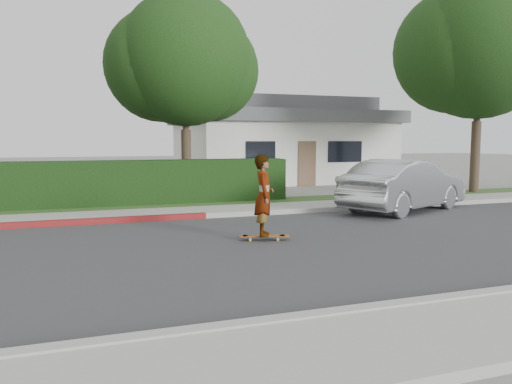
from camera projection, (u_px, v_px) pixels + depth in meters
ground at (205, 253)px, 9.54m from camera, size 120.00×120.00×0.00m
road at (205, 252)px, 9.54m from camera, size 60.00×8.00×0.01m
curb_near at (291, 322)px, 5.69m from camera, size 60.00×0.20×0.15m
sidewalk_near at (328, 355)px, 4.84m from camera, size 60.00×1.60×0.12m
curb_far at (169, 218)px, 13.37m from camera, size 60.00×0.20×0.15m
sidewalk_far at (163, 213)px, 14.22m from camera, size 60.00×1.60×0.12m
planting_strip at (155, 207)px, 15.72m from camera, size 60.00×1.60×0.10m
hedge at (53, 186)px, 15.21m from camera, size 15.00×1.00×1.50m
tree_center at (184, 64)px, 18.14m from camera, size 5.66×4.84×7.44m
tree_right at (476, 50)px, 19.37m from camera, size 6.32×5.60×8.56m
house at (279, 141)px, 26.98m from camera, size 10.60×8.60×4.30m
skateboard at (264, 236)px, 10.65m from camera, size 1.12×0.52×0.10m
skateboarder at (264, 195)px, 10.56m from camera, size 0.60×0.73×1.73m
car_silver at (405, 185)px, 15.08m from camera, size 5.02×3.45×1.57m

